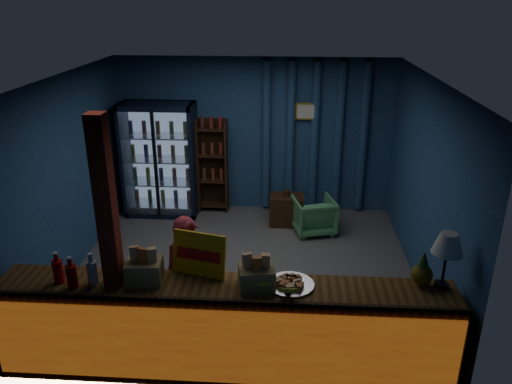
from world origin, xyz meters
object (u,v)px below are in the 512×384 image
at_px(pastry_tray, 291,283).
at_px(table_lamp, 448,246).
at_px(shopkeeper, 189,280).
at_px(green_chair, 314,215).

relative_size(pastry_tray, table_lamp, 0.80).
height_order(shopkeeper, pastry_tray, shopkeeper).
height_order(green_chair, pastry_tray, pastry_tray).
xyz_separation_m(green_chair, pastry_tray, (-0.36, -3.11, 0.69)).
distance_m(shopkeeper, table_lamp, 2.59).
relative_size(shopkeeper, table_lamp, 2.53).
relative_size(green_chair, pastry_tray, 1.38).
bearing_deg(shopkeeper, table_lamp, -26.81).
distance_m(pastry_tray, table_lamp, 1.48).
xyz_separation_m(shopkeeper, table_lamp, (2.48, -0.33, 0.68)).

